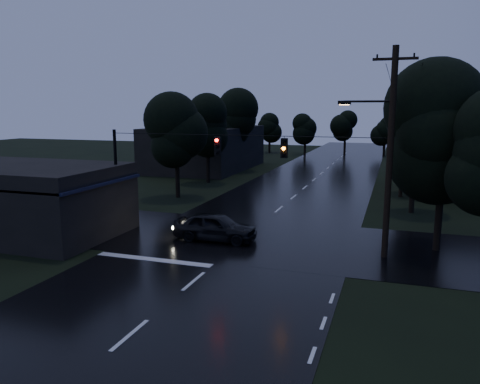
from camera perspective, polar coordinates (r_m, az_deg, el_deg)
The scene contains 18 objects.
ground at distance 16.05m, azimuth -13.26°, elevation -16.67°, with size 160.00×160.00×0.00m, color black.
main_road at distance 43.39m, azimuth 7.92°, elevation 0.53°, with size 12.00×120.00×0.02m, color black.
cross_street at distance 26.30m, azimuth 0.60°, elevation -5.68°, with size 60.00×9.00×0.02m, color black.
storefront at distance 30.00m, azimuth -25.59°, elevation -0.75°, with size 12.15×7.00×4.00m.
building_far_right at distance 46.77m, azimuth 26.06°, elevation 3.01°, with size 10.00×14.00×4.40m, color black.
building_far_left at distance 56.64m, azimuth -4.20°, elevation 5.38°, with size 10.00×16.00×5.00m, color black.
utility_pole_main at distance 23.17m, azimuth 17.61°, elevation 4.94°, with size 3.50×0.30×10.00m.
utility_pole_far at distance 40.23m, azimuth 19.25°, elevation 4.88°, with size 2.00×0.30×7.50m.
anchor_pole_left at distance 27.99m, azimuth -14.82°, elevation 1.23°, with size 0.18×0.18×6.00m, color black.
span_signals at distance 24.25m, azimuth 1.14°, elevation 5.58°, with size 15.00×0.37×1.12m.
tree_corner_near at distance 25.22m, azimuth 23.72°, elevation 6.62°, with size 4.48×4.48×9.44m.
tree_left_a at distance 38.03m, azimuth -7.76°, elevation 7.14°, with size 3.92×3.92×8.26m.
tree_left_b at distance 45.55m, azimuth -3.98°, elevation 8.16°, with size 4.20×4.20×8.85m.
tree_left_c at distance 55.11m, azimuth -0.56°, elevation 8.91°, with size 4.48×4.48×9.44m.
tree_right_a at distance 34.15m, azimuth 20.69°, elevation 6.89°, with size 4.20×4.20×8.85m.
tree_right_b at distance 42.14m, azimuth 21.18°, elevation 7.86°, with size 4.48×4.48×9.44m.
tree_right_c at distance 52.15m, azimuth 21.40°, elevation 8.57°, with size 4.76×4.76×10.03m.
car at distance 25.77m, azimuth -3.02°, elevation -4.22°, with size 1.85×4.59×1.57m, color black.
Camera 1 is at (7.76, -12.09, 7.17)m, focal length 35.00 mm.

